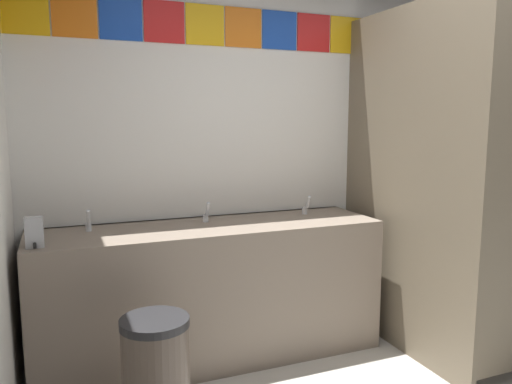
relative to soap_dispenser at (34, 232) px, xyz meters
name	(u,v)px	position (x,y,z in m)	size (l,w,h in m)	color
wall_back	(293,131)	(1.75, 0.53, 0.49)	(3.76, 0.09, 2.88)	white
vanity_counter	(211,290)	(1.01, 0.19, -0.50)	(2.18, 0.61, 0.87)	gray
faucet_left	(88,223)	(0.28, 0.28, -0.03)	(0.04, 0.10, 0.14)	silver
faucet_center	(206,214)	(1.01, 0.28, -0.03)	(0.04, 0.10, 0.14)	silver
faucet_right	(306,207)	(1.73, 0.28, -0.03)	(0.04, 0.10, 0.14)	silver
soap_dispenser	(34,232)	(0.00, 0.00, 0.00)	(0.09, 0.09, 0.16)	#B7BABF
stall_divider	(454,187)	(2.39, -0.42, 0.17)	(0.92, 1.32, 2.25)	#726651
toilet	(431,283)	(2.71, 0.10, -0.65)	(0.39, 0.49, 0.74)	white
trash_bin	(156,377)	(0.52, -0.51, -0.65)	(0.33, 0.33, 0.60)	brown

